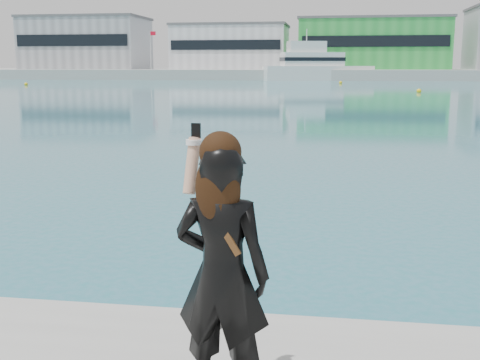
% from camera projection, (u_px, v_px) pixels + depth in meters
% --- Properties ---
extents(far_quay, '(320.00, 40.00, 2.00)m').
position_uv_depth(far_quay, '(333.00, 74.00, 130.16)').
color(far_quay, '#9E9E99').
rests_on(far_quay, ground).
extents(warehouse_grey_left, '(26.52, 16.36, 11.50)m').
position_uv_depth(warehouse_grey_left, '(87.00, 43.00, 135.18)').
color(warehouse_grey_left, gray).
rests_on(warehouse_grey_left, far_quay).
extents(warehouse_white, '(24.48, 15.35, 9.50)m').
position_uv_depth(warehouse_white, '(231.00, 47.00, 130.42)').
color(warehouse_white, silver).
rests_on(warehouse_white, far_quay).
extents(warehouse_green, '(30.60, 16.36, 10.50)m').
position_uv_depth(warehouse_green, '(372.00, 44.00, 125.82)').
color(warehouse_green, green).
rests_on(warehouse_green, far_quay).
extents(flagpole_left, '(1.28, 0.16, 8.00)m').
position_uv_depth(flagpole_left, '(151.00, 47.00, 126.07)').
color(flagpole_left, silver).
rests_on(flagpole_left, far_quay).
extents(flagpole_right, '(1.28, 0.16, 8.00)m').
position_uv_depth(flagpole_right, '(448.00, 46.00, 117.07)').
color(flagpole_right, silver).
rests_on(flagpole_right, far_quay).
extents(motor_yacht, '(21.10, 11.31, 9.49)m').
position_uv_depth(motor_yacht, '(315.00, 66.00, 112.88)').
color(motor_yacht, white).
rests_on(motor_yacht, ground).
extents(buoy_near, '(0.50, 0.50, 0.50)m').
position_uv_depth(buoy_near, '(419.00, 93.00, 63.67)').
color(buoy_near, yellow).
rests_on(buoy_near, ground).
extents(buoy_far, '(0.50, 0.50, 0.50)m').
position_uv_depth(buoy_far, '(26.00, 85.00, 86.91)').
color(buoy_far, yellow).
rests_on(buoy_far, ground).
extents(buoy_extra, '(0.50, 0.50, 0.50)m').
position_uv_depth(buoy_extra, '(341.00, 84.00, 95.04)').
color(buoy_extra, yellow).
rests_on(buoy_extra, ground).
extents(woman, '(0.63, 0.45, 1.69)m').
position_uv_depth(woman, '(222.00, 267.00, 3.58)').
color(woman, black).
rests_on(woman, near_quay).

